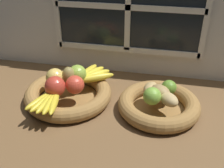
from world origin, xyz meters
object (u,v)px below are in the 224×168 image
at_px(banana_bunch_back, 91,75).
at_px(lime_far, 169,87).
at_px(lime_near, 152,96).
at_px(apple_golden_left, 55,77).
at_px(potato_back, 166,88).
at_px(banana_bunch_front, 48,101).
at_px(potato_large, 160,93).
at_px(fruit_bowl_left, 68,95).
at_px(pear_brown, 69,76).
at_px(apple_red_front, 55,86).
at_px(fruit_bowl_right, 159,105).
at_px(apple_red_right, 75,85).
at_px(potato_small, 169,99).
at_px(apple_green_back, 77,74).
at_px(potato_oblong, 151,89).

bearing_deg(banana_bunch_back, lime_far, -9.71).
bearing_deg(lime_near, lime_far, 54.16).
height_order(apple_golden_left, banana_bunch_back, apple_golden_left).
bearing_deg(potato_back, banana_bunch_front, -158.41).
bearing_deg(potato_large, lime_far, 52.13).
relative_size(banana_bunch_back, potato_large, 2.06).
distance_m(fruit_bowl_left, banana_bunch_back, 0.13).
relative_size(pear_brown, banana_bunch_back, 0.47).
relative_size(apple_red_front, lime_near, 1.20).
relative_size(fruit_bowl_left, fruit_bowl_right, 1.12).
bearing_deg(apple_red_right, banana_bunch_back, 76.18).
bearing_deg(lime_far, fruit_bowl_left, -174.22).
distance_m(fruit_bowl_right, pear_brown, 0.36).
relative_size(apple_golden_left, pear_brown, 0.92).
height_order(fruit_bowl_left, potato_small, potato_small).
bearing_deg(banana_bunch_front, apple_golden_left, 100.44).
bearing_deg(banana_bunch_back, apple_red_right, -103.82).
bearing_deg(potato_small, apple_green_back, 166.57).
bearing_deg(apple_red_right, pear_brown, 129.49).
bearing_deg(potato_large, apple_red_right, -175.34).
bearing_deg(fruit_bowl_right, banana_bunch_back, 161.92).
xyz_separation_m(fruit_bowl_right, apple_green_back, (-0.33, 0.05, 0.07)).
relative_size(apple_red_front, potato_large, 0.94).
distance_m(pear_brown, banana_bunch_back, 0.10).
height_order(banana_bunch_back, potato_back, potato_back).
height_order(banana_bunch_back, potato_oblong, potato_oblong).
xyz_separation_m(fruit_bowl_right, potato_large, (0.00, 0.00, 0.06)).
relative_size(apple_red_right, pear_brown, 0.90).
relative_size(fruit_bowl_left, apple_golden_left, 4.76).
distance_m(pear_brown, banana_bunch_front, 0.15).
xyz_separation_m(fruit_bowl_left, potato_small, (0.39, -0.03, 0.05)).
xyz_separation_m(apple_red_right, potato_large, (0.31, 0.03, -0.01)).
height_order(fruit_bowl_right, potato_back, potato_back).
xyz_separation_m(potato_small, potato_oblong, (-0.07, 0.06, -0.00)).
height_order(apple_red_right, banana_bunch_front, apple_red_right).
relative_size(banana_bunch_front, lime_far, 2.95).
xyz_separation_m(apple_golden_left, banana_bunch_front, (0.02, -0.13, -0.02)).
xyz_separation_m(apple_red_front, lime_near, (0.35, 0.02, -0.01)).
height_order(apple_red_front, banana_bunch_front, apple_red_front).
relative_size(fruit_bowl_right, lime_near, 4.77).
height_order(apple_red_right, apple_golden_left, apple_golden_left).
distance_m(fruit_bowl_right, lime_far, 0.08).
bearing_deg(apple_golden_left, banana_bunch_back, 34.19).
xyz_separation_m(potato_back, potato_oblong, (-0.06, -0.02, 0.00)).
xyz_separation_m(pear_brown, lime_near, (0.33, -0.06, -0.01)).
height_order(apple_green_back, potato_small, apple_green_back).
xyz_separation_m(potato_large, lime_far, (0.03, 0.04, 0.00)).
bearing_deg(apple_golden_left, fruit_bowl_left, -10.82).
height_order(fruit_bowl_right, banana_bunch_back, banana_bunch_back).
bearing_deg(apple_red_front, apple_golden_left, 112.70).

